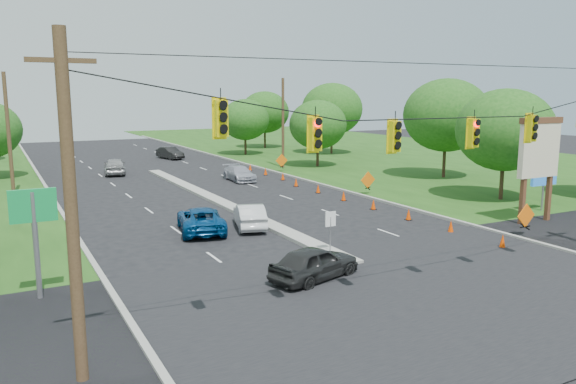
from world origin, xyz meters
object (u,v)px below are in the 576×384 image
pylon_sign (540,154)px  blue_pickup (201,219)px  white_sedan (250,216)px  black_sedan (315,263)px

pylon_sign → blue_pickup: (-18.20, 6.84, -3.31)m
pylon_sign → white_sedan: size_ratio=1.47×
pylon_sign → black_sedan: (-16.80, -2.97, -3.30)m
pylon_sign → blue_pickup: pylon_sign is taller
blue_pickup → pylon_sign: bearing=171.8°
black_sedan → white_sedan: (1.33, 9.43, -0.01)m
pylon_sign → black_sedan: 17.37m
white_sedan → blue_pickup: white_sedan is taller
black_sedan → pylon_sign: bearing=-97.1°
pylon_sign → white_sedan: bearing=157.3°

